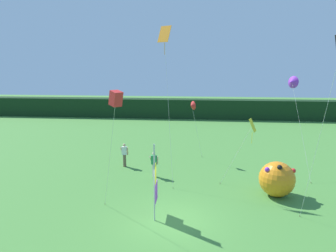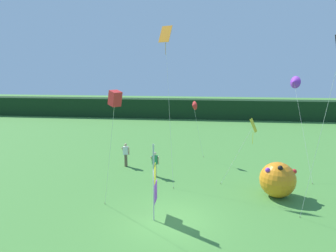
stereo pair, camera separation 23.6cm
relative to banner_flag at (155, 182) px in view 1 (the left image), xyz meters
The scene contains 11 objects.
ground_plane 1.92m from the banner_flag, 16.12° to the right, with size 120.00×120.00×0.00m, color #478438.
distant_treeline 28.84m from the banner_flag, 88.56° to the left, with size 80.00×2.40×2.62m, color black.
banner_flag is the anchor object (origin of this frame).
person_near_banner 7.99m from the banner_flag, 114.33° to the left, with size 0.55×0.48×1.69m.
person_mid_field 5.58m from the banner_flag, 99.08° to the left, with size 0.55×0.48×1.65m.
inflatable_balloon 7.10m from the banner_flag, 26.33° to the left, with size 1.95×1.95×1.95m.
kite_red_delta_0 9.92m from the banner_flag, 81.40° to the left, with size 1.14×1.00×4.52m.
kite_orange_diamond_1 9.01m from the banner_flag, 91.91° to the left, with size 1.21×2.71×9.53m.
kite_yellow_diamond_2 7.15m from the banner_flag, 42.93° to the left, with size 2.08×0.69×4.06m.
kite_red_box_3 4.33m from the banner_flag, 150.92° to the right, with size 1.67×2.29×6.11m.
kite_purple_delta_4 13.05m from the banner_flag, 46.96° to the left, with size 0.93×4.23×6.44m.
Camera 1 is at (1.25, -13.15, 7.08)m, focal length 32.68 mm.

